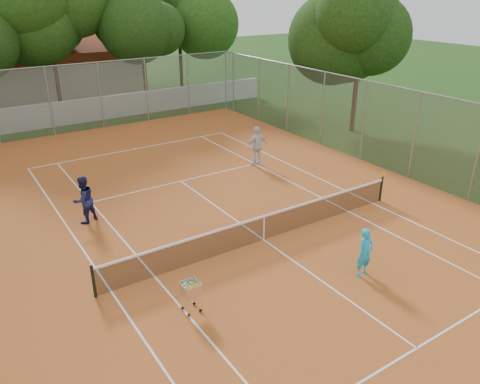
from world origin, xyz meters
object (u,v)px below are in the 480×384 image
player_near (365,253)px  clubhouse (26,69)px  ball_hopper (191,296)px  tennis_net (264,228)px  player_far_right (257,146)px  player_far_left (84,200)px

player_near → clubhouse: bearing=93.3°
player_near → ball_hopper: bearing=163.2°
tennis_net → player_near: player_near is taller
clubhouse → player_far_right: bearing=-75.0°
tennis_net → player_far_left: size_ratio=6.54×
clubhouse → player_far_left: size_ratio=9.02×
tennis_net → clubhouse: clubhouse is taller
player_near → player_far_right: 10.04m
tennis_net → ball_hopper: 4.45m
tennis_net → clubhouse: (-2.00, 29.00, 1.69)m
tennis_net → player_near: (1.29, -3.41, 0.30)m
player_far_left → player_far_right: size_ratio=0.93×
player_near → ball_hopper: (-5.23, 1.34, -0.29)m
player_far_right → ball_hopper: bearing=44.9°
player_far_left → player_far_right: 8.98m
player_near → player_far_left: size_ratio=0.86×
player_far_right → tennis_net: bearing=55.6°
tennis_net → player_far_right: size_ratio=6.07×
tennis_net → player_far_left: player_far_left is taller
clubhouse → ball_hopper: 31.18m
player_far_left → player_near: bearing=103.8°
player_near → player_far_left: (-6.05, 8.19, 0.12)m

